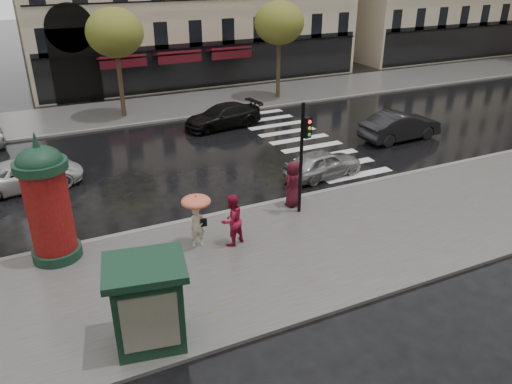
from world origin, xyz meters
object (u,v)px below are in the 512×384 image
car_black (223,116)px  traffic_light (303,149)px  car_darkgrey (400,126)px  morris_column (47,200)px  car_white (29,174)px  woman_red (232,220)px  man_burgundy (293,184)px  car_silver (323,163)px  newsstand (148,303)px  woman_umbrella (197,213)px

car_black → traffic_light: bearing=-13.8°
traffic_light → car_darkgrey: traffic_light is taller
morris_column → car_white: size_ratio=0.97×
woman_red → car_white: bearing=-75.1°
woman_red → car_black: woman_red is taller
car_white → car_darkgrey: bearing=-99.4°
car_darkgrey → car_white: bearing=81.6°
man_burgundy → morris_column: morris_column is taller
man_burgundy → car_silver: man_burgundy is taller
car_darkgrey → newsstand: bearing=118.8°
woman_red → morris_column: 6.02m
newsstand → car_silver: bearing=37.2°
traffic_light → car_silver: 4.57m
car_darkgrey → car_silver: bearing=108.6°
morris_column → car_silver: 12.15m
newsstand → car_darkgrey: (16.68, 10.20, -0.58)m
woman_umbrella → car_darkgrey: size_ratio=0.41×
woman_umbrella → car_silver: 8.16m
man_burgundy → traffic_light: 1.86m
man_burgundy → woman_umbrella: bearing=-7.4°
woman_umbrella → man_burgundy: woman_umbrella is taller
woman_umbrella → car_silver: size_ratio=0.51×
car_white → morris_column: bearing=-179.3°
car_silver → car_darkgrey: 7.15m
woman_umbrella → newsstand: size_ratio=0.81×
newsstand → car_white: (-2.34, 12.11, -0.73)m
car_white → newsstand: bearing=-172.7°
woman_red → car_darkgrey: size_ratio=0.40×
woman_red → newsstand: bearing=22.7°
car_silver → car_white: bearing=63.1°
traffic_light → car_silver: (2.82, 2.89, -2.15)m
morris_column → car_darkgrey: size_ratio=0.94×
woman_red → man_burgundy: bearing=-174.0°
car_silver → morris_column: bearing=93.6°
woman_red → car_silver: 7.36m
car_black → car_darkgrey: bearing=45.3°
woman_umbrella → car_white: (-5.04, 8.04, -0.77)m
morris_column → car_darkgrey: 19.17m
car_white → car_black: (10.91, 4.32, 0.05)m
traffic_light → car_white: traffic_light is taller
man_burgundy → newsstand: (-7.21, -5.40, 0.30)m
car_silver → traffic_light: bearing=128.7°
car_silver → man_burgundy: bearing=121.2°
morris_column → newsstand: bearing=-71.3°
woman_umbrella → morris_column: (-4.53, 1.33, 0.84)m
woman_umbrella → traffic_light: (4.49, 0.65, 1.39)m
woman_red → car_white: size_ratio=0.41×
woman_red → car_black: bearing=-131.6°
car_white → car_black: 11.74m
woman_red → car_darkgrey: 14.43m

